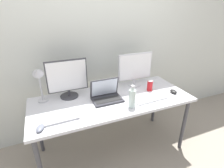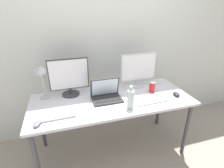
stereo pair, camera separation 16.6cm
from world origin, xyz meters
The scene contains 13 objects.
ground_plane centered at (0.00, 0.00, 0.00)m, with size 16.00×16.00×0.00m, color gray.
wall_back centered at (0.00, 0.59, 1.30)m, with size 7.00×0.08×2.60m, color silver.
work_desk centered at (0.00, 0.00, 0.68)m, with size 1.77×0.74×0.74m.
monitor_left centered at (-0.43, 0.23, 0.96)m, with size 0.44×0.20×0.43m.
monitor_center centered at (0.41, 0.23, 0.97)m, with size 0.46×0.18×0.42m.
laptop_silver centered at (-0.06, 0.01, 0.79)m, with size 0.32×0.22×0.23m.
keyboard_main centered at (0.39, -0.18, 0.75)m, with size 0.38×0.12×0.02m, color white.
keyboard_aux centered at (-0.61, -0.17, 0.75)m, with size 0.37×0.15×0.02m, color #B2B2B7.
mouse_by_keyboard centered at (-0.76, -0.26, 0.76)m, with size 0.06×0.11×0.03m, color slate.
mouse_by_laptop centered at (0.73, -0.15, 0.76)m, with size 0.07×0.10×0.04m, color black.
water_bottle centered at (0.12, -0.24, 0.85)m, with size 0.07×0.07×0.24m.
soda_can_near_keyboard centered at (0.51, 0.02, 0.80)m, with size 0.07×0.07×0.13m.
desk_lamp centered at (-0.72, 0.20, 1.02)m, with size 0.11×0.18×0.41m.
Camera 1 is at (-0.65, -1.58, 1.70)m, focal length 28.00 mm.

